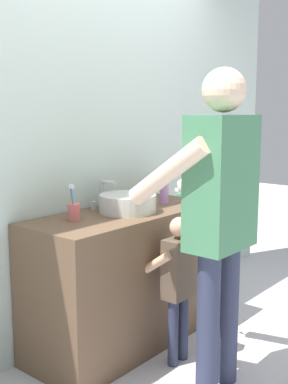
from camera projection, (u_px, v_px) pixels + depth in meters
ground_plane at (163, 355)px, 2.94m from camera, size 14.00×14.00×0.00m
back_wall at (88, 128)px, 3.12m from camera, size 4.40×0.08×2.70m
vanity_cabinet at (126, 278)px, 3.06m from camera, size 1.32×0.54×0.85m
sink_basin at (128, 203)px, 2.97m from camera, size 0.35×0.35×0.11m
faucet at (103, 195)px, 3.10m from camera, size 0.18×0.14×0.18m
toothbrush_cup at (74, 211)px, 2.75m from camera, size 0.07×0.07×0.21m
soap_bottle at (164, 193)px, 3.26m from camera, size 0.06×0.06×0.16m
child_toddler at (178, 277)px, 2.79m from camera, size 0.27×0.27×0.87m
adult_parent at (218, 203)px, 2.45m from camera, size 0.52×0.55×1.67m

